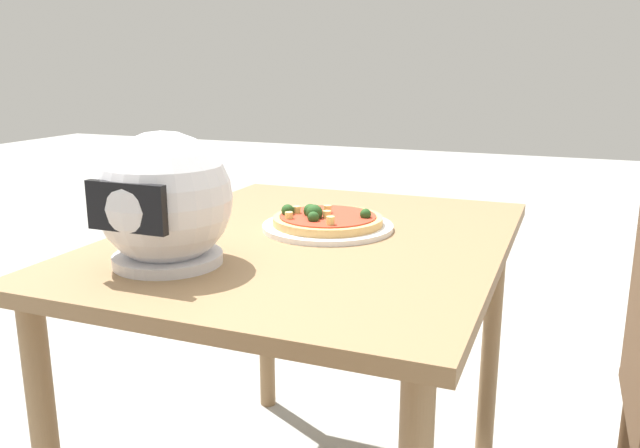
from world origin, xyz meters
TOP-DOWN VIEW (x-y plane):
  - dining_table at (0.00, 0.00)m, footprint 0.82×1.05m
  - pizza_plate at (-0.01, -0.07)m, footprint 0.30×0.30m
  - pizza at (-0.01, -0.07)m, footprint 0.25×0.25m
  - motorcycle_helmet at (0.18, 0.29)m, footprint 0.25×0.25m

SIDE VIEW (x-z plane):
  - dining_table at x=0.00m, z-range 0.27..1.00m
  - pizza_plate at x=-0.01m, z-range 0.73..0.74m
  - pizza at x=-0.01m, z-range 0.73..0.78m
  - motorcycle_helmet at x=0.18m, z-range 0.72..0.98m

